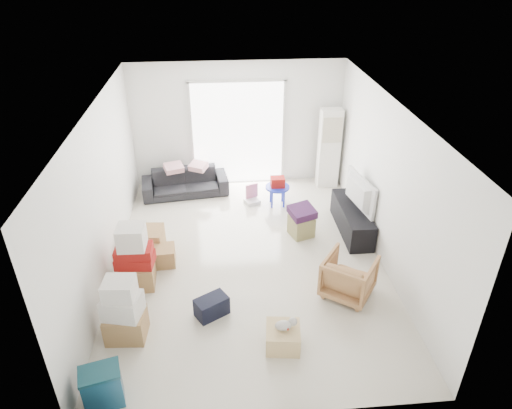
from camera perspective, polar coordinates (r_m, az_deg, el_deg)
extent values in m
cube|color=beige|center=(7.99, -0.93, -7.56)|extent=(4.50, 6.00, 0.24)
cube|color=white|center=(6.62, -1.14, 13.04)|extent=(4.50, 6.00, 0.24)
cube|color=white|center=(10.05, -2.34, 10.17)|extent=(4.50, 0.24, 2.70)
cube|color=white|center=(4.69, 1.88, -16.48)|extent=(4.50, 0.24, 2.70)
cube|color=white|center=(7.44, -19.56, 0.90)|extent=(0.24, 6.00, 2.70)
cube|color=white|center=(7.71, 16.86, 2.43)|extent=(0.24, 6.00, 2.70)
cube|color=white|center=(9.98, -2.27, 8.82)|extent=(2.00, 0.01, 2.30)
cube|color=silver|center=(9.98, -8.07, 8.54)|extent=(0.06, 0.04, 2.30)
cube|color=silver|center=(10.07, 3.49, 8.97)|extent=(0.06, 0.04, 2.30)
cube|color=silver|center=(9.62, -2.41, 15.20)|extent=(2.10, 0.04, 0.06)
cube|color=white|center=(10.06, 9.11, 6.94)|extent=(0.45, 0.30, 1.75)
cube|color=black|center=(8.72, 11.91, -1.79)|extent=(0.45, 1.51, 0.50)
imported|color=black|center=(8.56, 12.14, 0.04)|extent=(0.78, 1.15, 0.14)
imported|color=#232328|center=(9.89, -8.89, 3.19)|extent=(1.86, 0.75, 0.71)
cube|color=#DA9FA6|center=(9.75, -10.32, 5.32)|extent=(0.43, 0.38, 0.11)
cube|color=#DA9FA6|center=(9.73, -7.28, 5.59)|extent=(0.45, 0.42, 0.12)
imported|color=tan|center=(7.15, 11.54, -8.60)|extent=(0.96, 0.95, 0.73)
cube|color=navy|center=(6.08, -18.42, -21.66)|extent=(0.50, 0.41, 0.25)
cube|color=navy|center=(5.90, -18.82, -20.15)|extent=(0.50, 0.41, 0.25)
cube|color=#0C333D|center=(5.79, -19.06, -19.23)|extent=(0.52, 0.43, 0.04)
cube|color=#8E6240|center=(6.70, -15.92, -14.30)|extent=(0.56, 0.48, 0.40)
cube|color=silver|center=(6.46, -16.35, -12.04)|extent=(0.56, 0.50, 0.31)
cube|color=silver|center=(6.28, -16.73, -10.08)|extent=(0.43, 0.39, 0.26)
cube|color=#8E6240|center=(7.53, -14.60, -8.40)|extent=(0.55, 0.55, 0.39)
cube|color=#B41716|center=(7.37, -14.88, -6.69)|extent=(0.61, 0.43, 0.17)
cube|color=#B41716|center=(7.27, -15.04, -5.66)|extent=(0.56, 0.37, 0.15)
cube|color=silver|center=(7.13, -15.31, -3.95)|extent=(0.42, 0.40, 0.37)
cube|color=#8E6240|center=(8.24, -13.58, -4.37)|extent=(0.63, 0.53, 0.43)
cube|color=#8E6240|center=(7.89, -11.47, -6.30)|extent=(0.41, 0.41, 0.32)
cube|color=black|center=(6.82, -5.56, -12.58)|extent=(0.54, 0.48, 0.30)
cube|color=#948E56|center=(8.48, 5.68, -2.66)|extent=(0.50, 0.50, 0.39)
cube|color=#3C1B45|center=(8.34, 5.77, -1.13)|extent=(0.53, 0.53, 0.14)
cylinder|color=#1C2BC5|center=(9.32, 2.70, 2.18)|extent=(0.50, 0.50, 0.04)
cylinder|color=#1C2BC5|center=(9.55, 3.31, 1.42)|extent=(0.04, 0.04, 0.39)
cylinder|color=#1C2BC5|center=(9.52, 1.84, 1.36)|extent=(0.04, 0.04, 0.39)
cylinder|color=#1C2BC5|center=(9.30, 2.01, 0.63)|extent=(0.04, 0.04, 0.39)
cylinder|color=#1C2BC5|center=(9.33, 3.52, 0.70)|extent=(0.04, 0.04, 0.39)
cube|color=#B41716|center=(9.27, 2.72, 2.84)|extent=(0.28, 0.22, 0.20)
cube|color=silver|center=(9.55, -0.48, 0.39)|extent=(0.36, 0.34, 0.07)
cube|color=pink|center=(9.55, -0.54, 1.72)|extent=(0.26, 0.13, 0.31)
cube|color=tan|center=(6.38, 3.38, -16.22)|extent=(0.51, 0.51, 0.30)
ellipsoid|color=#B2ADA8|center=(6.23, 3.44, -14.87)|extent=(0.23, 0.16, 0.12)
cube|color=#AD1D11|center=(6.22, 3.44, -14.84)|extent=(0.18, 0.15, 0.03)
sphere|color=#B2ADA8|center=(6.24, 4.63, -14.37)|extent=(0.12, 0.12, 0.12)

